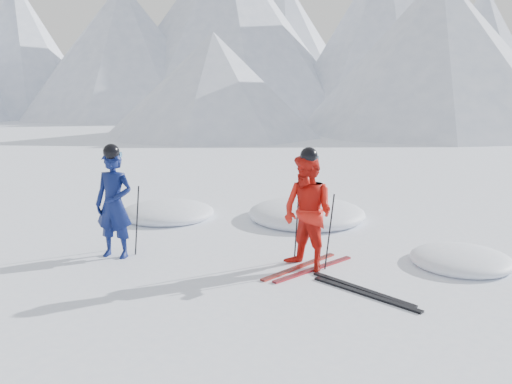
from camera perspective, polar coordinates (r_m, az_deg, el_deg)
The scene contains 12 objects.
ground at distance 7.96m, azimuth 7.05°, elevation -9.41°, with size 160.00×160.00×0.00m, color white.
skier_blue at distance 9.08m, azimuth -14.72°, elevation -1.28°, with size 0.64×0.42×1.76m, color #0C174C.
skier_red at distance 8.23m, azimuth 5.47°, elevation -2.19°, with size 0.86×0.67×1.78m, color red.
pole_blue_left at distance 9.46m, azimuth -15.30°, elevation -2.64°, with size 0.02×0.02×1.17m, color black.
pole_blue_right at distance 9.16m, azimuth -12.42°, elevation -2.96°, with size 0.02×0.02×1.17m, color black.
pole_red_left at distance 8.64m, azimuth 4.30°, elevation -3.53°, with size 0.02×0.02×1.19m, color black.
pole_red_right at distance 8.32m, azimuth 7.74°, elevation -4.19°, with size 0.02×0.02×1.19m, color black.
ski_worn_left at distance 8.52m, azimuth 4.62°, elevation -7.82°, with size 0.09×1.70×0.03m, color black.
ski_worn_right at distance 8.43m, azimuth 6.11°, elevation -8.07°, with size 0.09×1.70×0.03m, color black.
ski_loose_a at distance 7.75m, azimuth 11.06°, elevation -9.99°, with size 0.09×1.70×0.03m, color black.
ski_loose_b at distance 7.59m, azimuth 11.41°, elevation -10.47°, with size 0.09×1.70×0.03m, color black.
snow_lumps at distance 11.07m, azimuth 2.74°, elevation -3.34°, with size 7.77×3.51×0.54m.
Camera 1 is at (2.82, -6.89, 2.82)m, focal length 38.00 mm.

